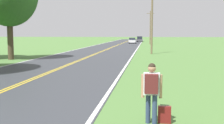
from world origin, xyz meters
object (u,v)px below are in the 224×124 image
Objects in this scene: suitcase at (164,115)px; car_white_sedan_approaching at (132,40)px; hitchhiker_person at (152,87)px; car_dark_grey_suv_mid_near at (140,39)px.

car_white_sedan_approaching is at bearing 7.24° from suitcase.
hitchhiker_person is 0.96m from suitcase.
car_white_sedan_approaching is at bearing -7.33° from car_dark_grey_suv_mid_near.
suitcase is 80.57m from car_dark_grey_suv_mid_near.
suitcase is at bearing -62.20° from hitchhiker_person.
suitcase is at bearing 1.46° from car_dark_grey_suv_mid_near.
hitchhiker_person is at bearing 1.92° from car_white_sedan_approaching.
car_white_sedan_approaching reaches higher than suitcase.
car_white_sedan_approaching is (-4.53, 66.65, 0.52)m from suitcase.
hitchhiker_person reaches higher than suitcase.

